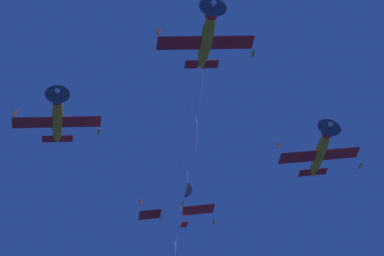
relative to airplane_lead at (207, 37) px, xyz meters
name	(u,v)px	position (x,y,z in m)	size (l,w,h in m)	color
airplane_lead	(207,37)	(0.00, 0.00, 0.00)	(8.32, 9.20, 3.09)	orange
airplane_left_wingman	(321,151)	(-10.68, 17.42, 0.73)	(8.35, 9.14, 3.04)	orange
airplane_right_wingman	(57,118)	(-16.38, -10.45, 1.37)	(8.33, 9.23, 3.13)	orange
airplane_slot_tail	(178,208)	(-26.22, 6.52, 1.54)	(8.34, 9.13, 3.04)	orange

